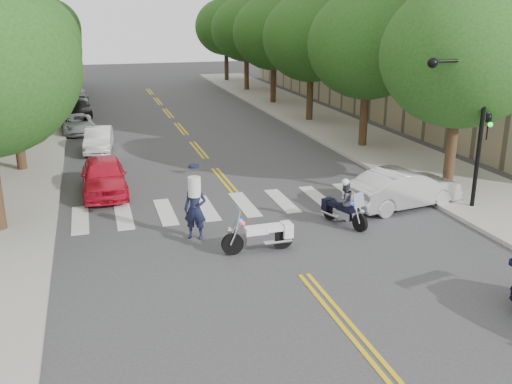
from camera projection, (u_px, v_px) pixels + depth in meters
name	position (u px, v px, depth m)	size (l,w,h in m)	color
ground	(304.00, 275.00, 16.43)	(140.00, 140.00, 0.00)	#38383A
sidewalk_left	(23.00, 137.00, 33.96)	(5.00, 60.00, 0.15)	#9E9991
sidewalk_right	(319.00, 120.00, 39.05)	(5.00, 60.00, 0.15)	#9E9991
tree_l_1	(7.00, 51.00, 25.16)	(6.40, 6.40, 8.45)	#382316
tree_l_2	(24.00, 42.00, 32.47)	(6.40, 6.40, 8.45)	#382316
tree_l_3	(34.00, 36.00, 39.78)	(6.40, 6.40, 8.45)	#382316
tree_l_4	(41.00, 32.00, 47.09)	(6.40, 6.40, 8.45)	#382316
tree_l_5	(47.00, 29.00, 54.40)	(6.40, 6.40, 8.45)	#382316
tree_r_0	(461.00, 56.00, 22.57)	(6.40, 6.40, 8.45)	#382316
tree_r_1	(368.00, 44.00, 29.88)	(6.40, 6.40, 8.45)	#382316
tree_r_2	(312.00, 37.00, 37.19)	(6.40, 6.40, 8.45)	#382316
tree_r_3	(274.00, 33.00, 44.50)	(6.40, 6.40, 8.45)	#382316
tree_r_4	(246.00, 30.00, 51.81)	(6.40, 6.40, 8.45)	#382316
tree_r_5	(226.00, 27.00, 59.12)	(6.40, 6.40, 8.45)	#382316
traffic_signal_pole	(472.00, 113.00, 20.56)	(2.82, 0.42, 6.00)	black
motorcycle_police	(343.00, 204.00, 20.05)	(0.98, 2.04, 1.71)	black
motorcycle_parked	(264.00, 235.00, 17.94)	(2.35, 0.53, 1.51)	black
officer_standing	(195.00, 209.00, 18.77)	(0.75, 0.49, 2.04)	#161B33
convertible	(404.00, 188.00, 21.86)	(1.60, 4.60, 1.51)	silver
parked_car_a	(104.00, 176.00, 23.48)	(1.79, 4.45, 1.52)	red
parked_car_b	(99.00, 140.00, 30.60)	(1.34, 3.84, 1.27)	white
parked_car_c	(78.00, 124.00, 35.09)	(1.88, 4.09, 1.14)	gray
parked_car_d	(78.00, 108.00, 40.60)	(1.66, 4.08, 1.18)	black
parked_car_e	(78.00, 98.00, 44.73)	(1.58, 3.94, 1.34)	gray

